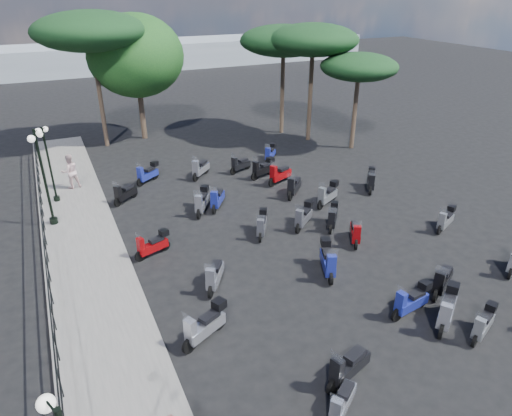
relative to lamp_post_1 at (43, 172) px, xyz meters
name	(u,v)px	position (x,y,z in m)	size (l,w,h in m)	color
ground	(261,246)	(7.42, -5.36, -2.56)	(120.00, 120.00, 0.00)	black
sidewalk	(83,245)	(0.92, -2.36, -2.49)	(3.00, 30.00, 0.15)	#5E5B59
railing	(44,237)	(-0.38, -2.56, -1.67)	(0.04, 26.04, 1.10)	black
lamp_post_1	(43,172)	(0.00, 0.00, 0.00)	(0.57, 1.21, 4.23)	black
lamp_post_2	(49,160)	(0.27, 2.41, -0.34)	(0.51, 1.03, 3.64)	black
pedestrian_far	(70,171)	(1.12, 3.71, -1.52)	(0.87, 0.67, 1.78)	beige
scooter_1	(205,326)	(3.62, -9.49, -2.03)	(1.64, 1.00, 1.41)	black
scooter_2	(214,276)	(4.78, -7.15, -2.09)	(1.06, 1.49, 1.37)	black
scooter_3	(153,245)	(3.34, -4.20, -2.10)	(1.50, 0.73, 1.23)	black
scooter_4	(125,194)	(3.29, 1.17, -2.12)	(1.32, 1.08, 1.28)	black
scooter_5	(148,174)	(4.85, 3.12, -2.07)	(1.42, 1.10, 1.31)	black
scooter_7	(348,367)	(6.51, -12.58, -2.07)	(1.72, 0.80, 1.41)	black
scooter_8	(328,261)	(8.80, -8.10, -2.02)	(0.95, 1.70, 1.44)	black
scooter_9	(202,202)	(6.29, -1.44, -2.03)	(1.10, 1.57, 1.41)	black
scooter_10	(217,199)	(7.08, -1.37, -2.09)	(1.10, 1.46, 1.36)	black
scooter_11	(200,169)	(7.60, 2.61, -2.07)	(1.35, 1.32, 1.42)	black
scooter_12	(447,310)	(10.59, -11.99, -2.01)	(1.60, 1.23, 1.48)	black
scooter_13	(411,301)	(9.96, -11.14, -2.07)	(1.66, 0.56, 1.32)	black
scooter_14	(262,225)	(7.87, -4.52, -2.09)	(0.98, 1.41, 1.26)	black
scooter_15	(333,217)	(10.93, -5.21, -2.08)	(1.15, 1.32, 1.27)	black
scooter_16	(263,169)	(10.68, 1.16, -2.07)	(1.60, 0.77, 1.32)	black
scooter_17	(280,175)	(11.11, 0.04, -2.07)	(1.69, 0.91, 1.43)	black
scooter_18	(483,324)	(11.17, -12.86, -2.11)	(1.43, 0.80, 1.21)	black
scooter_19	(442,281)	(11.68, -10.71, -2.08)	(1.58, 1.02, 1.40)	black
scooter_20	(355,233)	(11.04, -6.69, -2.12)	(0.95, 1.43, 1.28)	black
scooter_21	(304,217)	(9.82, -4.65, -2.06)	(1.39, 1.17, 1.32)	black
scooter_22	(294,186)	(11.03, -1.63, -2.07)	(1.35, 1.35, 1.43)	black
scooter_23	(240,165)	(9.86, 2.40, -2.13)	(1.48, 0.77, 1.24)	black
scooter_26	(446,220)	(15.21, -7.42, -2.10)	(1.44, 0.83, 1.22)	black
scooter_27	(371,181)	(14.92, -2.70, -2.06)	(1.16, 1.43, 1.34)	black
scooter_28	(328,195)	(11.97, -3.22, -2.05)	(1.57, 0.99, 1.36)	black
scooter_29	(270,153)	(12.22, 3.33, -2.11)	(1.16, 1.18, 1.20)	black
scooter_30	(342,403)	(5.75, -13.41, -2.15)	(1.29, 0.97, 1.20)	black
broadleaf_tree	(136,56)	(6.41, 10.92, 2.82)	(6.06, 6.06, 7.97)	#38281E
pine_0	(284,41)	(15.51, 8.13, 3.58)	(5.77, 5.77, 7.17)	#38281E
pine_1	(313,40)	(16.38, 5.90, 3.81)	(5.63, 5.63, 7.39)	#38281E
pine_2	(90,31)	(3.83, 10.35, 4.44)	(6.68, 6.68, 8.19)	#38281E
pine_3	(359,67)	(18.01, 3.22, 2.47)	(4.65, 4.65, 5.87)	#38281E
distant_hills	(98,58)	(7.42, 39.64, -1.06)	(70.00, 8.00, 3.00)	gray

